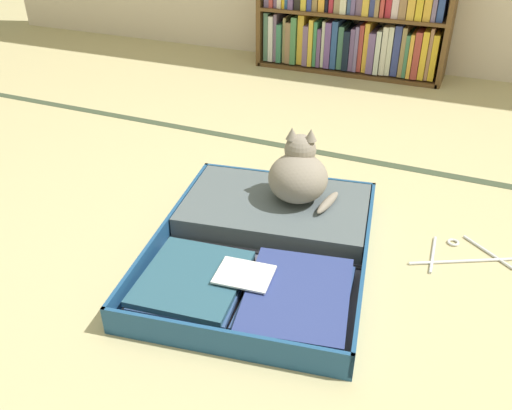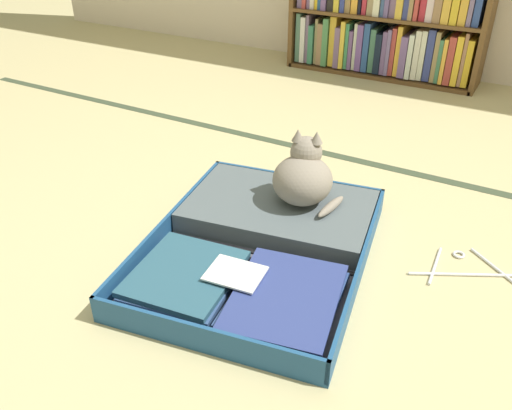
% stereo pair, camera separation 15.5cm
% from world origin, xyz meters
% --- Properties ---
extents(ground_plane, '(10.00, 10.00, 0.00)m').
position_xyz_m(ground_plane, '(0.00, 0.00, 0.00)').
color(ground_plane, tan).
extents(tatami_border, '(4.80, 0.05, 0.00)m').
position_xyz_m(tatami_border, '(0.00, 0.97, 0.00)').
color(tatami_border, '#394630').
rests_on(tatami_border, ground_plane).
extents(bookshelf, '(1.21, 0.29, 0.74)m').
position_xyz_m(bookshelf, '(-0.31, 2.24, 0.35)').
color(bookshelf, brown).
rests_on(bookshelf, ground_plane).
extents(open_suitcase, '(0.83, 0.99, 0.09)m').
position_xyz_m(open_suitcase, '(-0.06, 0.17, 0.04)').
color(open_suitcase, navy).
rests_on(open_suitcase, ground_plane).
extents(black_cat, '(0.28, 0.27, 0.26)m').
position_xyz_m(black_cat, '(-0.03, 0.40, 0.19)').
color(black_cat, gray).
rests_on(black_cat, open_suitcase).
extents(clothes_hanger, '(0.35, 0.26, 0.01)m').
position_xyz_m(clothes_hanger, '(0.57, 0.40, 0.01)').
color(clothes_hanger, silver).
rests_on(clothes_hanger, ground_plane).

